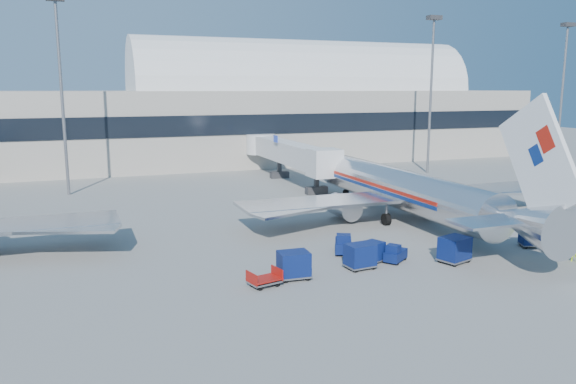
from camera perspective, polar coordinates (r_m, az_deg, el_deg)
name	(u,v)px	position (r m, az deg, el deg)	size (l,w,h in m)	color
ground	(329,242)	(46.05, 4.16, -5.14)	(260.00, 260.00, 0.00)	gray
terminal	(109,119)	(96.44, -17.73, 7.09)	(170.00, 28.15, 21.00)	#B2AA9E
airliner_main	(406,190)	(53.98, 11.86, 0.17)	(32.00, 37.26, 12.07)	silver
jetbridge_near	(285,152)	(76.21, -0.32, 4.10)	(4.40, 27.50, 6.25)	silver
mast_west	(60,67)	(70.27, -22.17, 11.69)	(2.00, 1.20, 22.60)	slate
mast_east	(432,72)	(85.50, 14.40, 11.77)	(2.00, 1.20, 22.60)	slate
mast_far_east	(564,73)	(101.84, 26.23, 10.77)	(2.00, 1.20, 22.60)	slate
barrier_near	(491,215)	(57.20, 19.91, -2.19)	(3.00, 0.55, 0.90)	#9E9E96
barrier_mid	(518,212)	(59.37, 22.34, -1.91)	(3.00, 0.55, 0.90)	#9E9E96
barrier_far	(544,210)	(61.65, 24.59, -1.64)	(3.00, 0.55, 0.90)	#9E9E96
tug_lead	(395,254)	(41.49, 10.82, -6.17)	(2.29, 2.07, 1.36)	#0A1850
tug_right	(480,227)	(50.56, 18.89, -3.40)	(2.71, 1.79, 1.62)	#0A1850
tug_left	(343,244)	(43.00, 5.63, -5.29)	(2.15, 2.72, 1.59)	#0A1850
cart_train_a	(372,252)	(40.96, 8.49, -6.03)	(2.11, 1.89, 1.53)	#0A1850
cart_train_b	(360,256)	(39.52, 7.34, -6.43)	(2.14, 1.72, 1.75)	#0A1850
cart_train_c	(294,264)	(37.15, 0.59, -7.37)	(2.18, 1.71, 1.84)	#0A1850
cart_solo_near	(455,249)	(42.26, 16.57, -5.57)	(2.54, 2.20, 1.89)	#0A1850
cart_solo_far	(532,236)	(48.52, 23.55, -4.16)	(2.17, 1.93, 1.58)	#0A1850
cart_open_red	(265,280)	(36.02, -2.39, -8.96)	(2.25, 1.82, 0.53)	slate
ramp_worker	(575,249)	(45.74, 27.14, -5.20)	(0.67, 0.44, 1.85)	#C5FF1A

